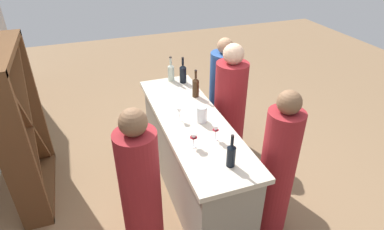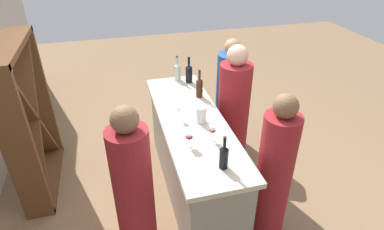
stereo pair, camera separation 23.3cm
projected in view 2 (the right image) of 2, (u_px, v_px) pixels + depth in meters
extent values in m
plane|color=#846647|center=(192.00, 189.00, 3.76)|extent=(12.00, 12.00, 0.00)
cube|color=gray|center=(192.00, 158.00, 3.53)|extent=(2.03, 0.56, 0.91)
cube|color=beige|center=(192.00, 121.00, 3.28)|extent=(2.11, 0.64, 0.05)
cube|color=brown|center=(20.00, 152.00, 2.99)|extent=(0.06, 0.28, 1.71)
cube|color=brown|center=(37.00, 96.00, 3.93)|extent=(0.06, 0.28, 1.71)
cube|color=brown|center=(7.00, 46.00, 3.03)|extent=(1.20, 0.28, 0.06)
cube|color=brown|center=(47.00, 178.00, 3.88)|extent=(1.20, 0.28, 0.06)
cube|color=brown|center=(30.00, 120.00, 3.46)|extent=(1.11, 0.20, 1.61)
cube|color=brown|center=(30.00, 120.00, 3.46)|extent=(1.11, 0.20, 1.61)
cylinder|color=black|center=(224.00, 159.00, 2.59)|extent=(0.07, 0.07, 0.18)
cone|color=black|center=(224.00, 148.00, 2.53)|extent=(0.07, 0.07, 0.03)
cylinder|color=black|center=(225.00, 142.00, 2.50)|extent=(0.03, 0.03, 0.07)
cylinder|color=black|center=(225.00, 138.00, 2.48)|extent=(0.03, 0.03, 0.01)
cylinder|color=#331E0F|center=(199.00, 89.00, 3.64)|extent=(0.08, 0.08, 0.20)
cone|color=#331E0F|center=(199.00, 79.00, 3.58)|extent=(0.08, 0.08, 0.04)
cylinder|color=#331E0F|center=(200.00, 75.00, 3.55)|extent=(0.03, 0.03, 0.08)
cylinder|color=black|center=(200.00, 71.00, 3.52)|extent=(0.03, 0.03, 0.01)
cylinder|color=black|center=(189.00, 75.00, 3.97)|extent=(0.08, 0.08, 0.20)
cone|color=black|center=(189.00, 66.00, 3.91)|extent=(0.08, 0.08, 0.04)
cylinder|color=black|center=(189.00, 61.00, 3.88)|extent=(0.03, 0.03, 0.08)
cylinder|color=black|center=(189.00, 58.00, 3.85)|extent=(0.03, 0.03, 0.01)
cylinder|color=#B7C6B2|center=(177.00, 73.00, 4.02)|extent=(0.08, 0.08, 0.19)
cone|color=#B7C6B2|center=(177.00, 65.00, 3.97)|extent=(0.08, 0.08, 0.04)
cylinder|color=#B7C6B2|center=(177.00, 60.00, 3.94)|extent=(0.03, 0.03, 0.08)
cylinder|color=black|center=(177.00, 57.00, 3.91)|extent=(0.03, 0.03, 0.01)
cylinder|color=white|center=(212.00, 140.00, 2.95)|extent=(0.06, 0.06, 0.00)
cylinder|color=white|center=(212.00, 137.00, 2.93)|extent=(0.01, 0.01, 0.07)
cone|color=white|center=(212.00, 129.00, 2.89)|extent=(0.07, 0.07, 0.09)
cone|color=maroon|center=(212.00, 132.00, 2.91)|extent=(0.06, 0.06, 0.02)
cylinder|color=white|center=(179.00, 119.00, 3.27)|extent=(0.06, 0.06, 0.00)
cylinder|color=white|center=(179.00, 116.00, 3.25)|extent=(0.01, 0.01, 0.07)
cone|color=white|center=(179.00, 110.00, 3.21)|extent=(0.06, 0.06, 0.07)
cylinder|color=white|center=(189.00, 146.00, 2.87)|extent=(0.06, 0.06, 0.00)
cylinder|color=white|center=(189.00, 143.00, 2.86)|extent=(0.01, 0.01, 0.06)
cone|color=white|center=(189.00, 136.00, 2.82)|extent=(0.08, 0.08, 0.09)
cone|color=maroon|center=(189.00, 139.00, 2.83)|extent=(0.07, 0.07, 0.03)
cylinder|color=silver|center=(201.00, 115.00, 3.18)|extent=(0.10, 0.10, 0.17)
cylinder|color=maroon|center=(233.00, 119.00, 3.78)|extent=(0.42, 0.42, 1.38)
sphere|color=#D8AD8C|center=(238.00, 55.00, 3.37)|extent=(0.23, 0.23, 0.23)
cylinder|color=maroon|center=(273.00, 179.00, 2.94)|extent=(0.42, 0.42, 1.34)
sphere|color=brown|center=(286.00, 106.00, 2.54)|extent=(0.21, 0.21, 0.21)
cylinder|color=#284C8C|center=(229.00, 100.00, 4.28)|extent=(0.46, 0.46, 1.29)
sphere|color=tan|center=(233.00, 47.00, 3.91)|extent=(0.20, 0.20, 0.20)
cylinder|color=maroon|center=(134.00, 196.00, 2.75)|extent=(0.44, 0.44, 1.35)
sphere|color=brown|center=(125.00, 119.00, 2.35)|extent=(0.22, 0.22, 0.22)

